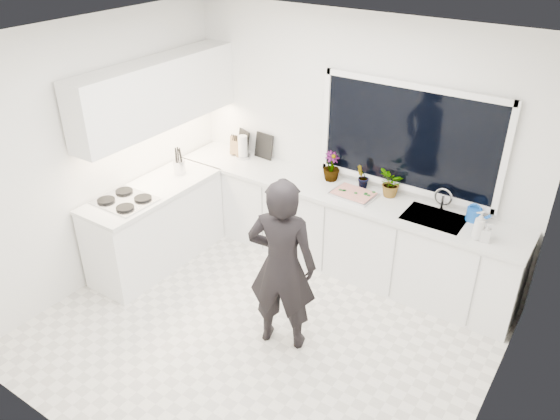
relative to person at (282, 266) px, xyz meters
The scene contains 25 objects.
floor 0.88m from the person, 166.45° to the right, with size 4.00×3.50×0.02m, color beige.
wall_back 1.80m from the person, 96.98° to the left, with size 4.00×0.02×2.70m, color white.
wall_left 2.28m from the person, behind, with size 0.02×3.50×2.70m, color white.
wall_right 1.87m from the person, ahead, with size 0.02×3.50×2.70m, color white.
ceiling 1.88m from the person, 166.45° to the right, with size 4.00×3.50×0.02m, color white.
window 1.86m from the person, 76.87° to the left, with size 1.80×0.02×1.00m, color black.
base_cabinets_back 1.47m from the person, 98.51° to the left, with size 3.92×0.58×0.88m, color white.
base_cabinets_left 1.94m from the person, behind, with size 0.58×1.60×0.88m, color white.
countertop_back 1.41m from the person, 98.57° to the left, with size 3.94×0.62×0.04m, color silver.
countertop_left 1.90m from the person, behind, with size 0.62×1.60×0.04m, color silver.
upper_cabinets 2.33m from the person, 162.00° to the left, with size 0.34×2.10×0.70m, color white.
sink 1.63m from the person, 59.01° to the left, with size 0.58×0.42×0.14m, color silver.
faucet 1.82m from the person, 62.28° to the left, with size 0.03×0.03×0.22m, color silver.
stovetop 1.90m from the person, behind, with size 0.56×0.48×0.03m, color black.
person is the anchor object (origin of this frame).
pizza_tray 1.37m from the person, 90.72° to the left, with size 0.44×0.33×0.03m, color #BABABE.
pizza 1.37m from the person, 90.72° to the left, with size 0.40×0.29×0.01m, color red.
watering_can 1.95m from the person, 53.25° to the left, with size 0.14×0.14×0.13m, color blue.
paper_towel_roll 2.18m from the person, 136.18° to the left, with size 0.11×0.11×0.26m, color silver.
knife_block 2.30m from the person, 137.77° to the left, with size 0.13×0.10×0.22m, color #9F734A.
utensil_crock 2.03m from the person, 158.29° to the left, with size 0.13×0.13×0.16m, color #B3B3B8.
picture_frame_large 2.34m from the person, 135.36° to the left, with size 0.22×0.02×0.28m, color black.
picture_frame_small 2.14m from the person, 129.54° to the left, with size 0.25×0.02×0.30m, color black.
herb_plants 1.58m from the person, 88.47° to the left, with size 0.97×0.33×0.33m.
soap_bottles 1.83m from the person, 43.53° to the left, with size 0.19×0.15×0.28m.
Camera 1 is at (2.36, -3.17, 3.58)m, focal length 35.00 mm.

